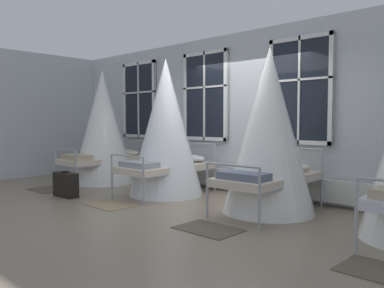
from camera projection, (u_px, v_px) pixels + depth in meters
name	position (u px, v px, depth m)	size (l,w,h in m)	color
ground	(212.00, 202.00, 6.59)	(18.97, 18.97, 0.00)	gray
back_wall_with_windows	(251.00, 113.00, 7.33)	(10.48, 0.10, 3.05)	silver
window_bank	(247.00, 136.00, 7.27)	(7.45, 0.10, 2.71)	black
cot_first	(103.00, 128.00, 8.62)	(1.37, 1.88, 2.49)	#9EA3A8
cot_second	(166.00, 129.00, 7.20)	(1.37, 1.87, 2.51)	#9EA3A8
cot_third	(269.00, 133.00, 5.79)	(1.37, 1.87, 2.45)	#9EA3A8
rug_first	(48.00, 190.00, 7.77)	(0.80, 0.56, 0.01)	brown
rug_second	(110.00, 205.00, 6.34)	(0.80, 0.56, 0.01)	#8E7A5B
rug_third	(208.00, 229.00, 4.91)	(0.80, 0.56, 0.01)	brown
suitcase_dark	(66.00, 185.00, 7.04)	(0.56, 0.22, 0.47)	black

